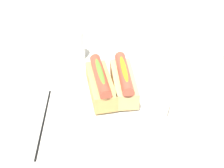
# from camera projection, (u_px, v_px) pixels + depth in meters

# --- Properties ---
(ground_plane) EXTENTS (2.40, 2.40, 0.00)m
(ground_plane) POSITION_uv_depth(u_px,v_px,m) (108.00, 103.00, 0.69)
(ground_plane) COLOR silver
(serving_bowl) EXTENTS (0.27, 0.27, 0.03)m
(serving_bowl) POSITION_uv_depth(u_px,v_px,m) (112.00, 96.00, 0.68)
(serving_bowl) COLOR white
(serving_bowl) RESTS_ON ground_plane
(hotdog_front) EXTENTS (0.15, 0.07, 0.06)m
(hotdog_front) POSITION_uv_depth(u_px,v_px,m) (100.00, 82.00, 0.65)
(hotdog_front) COLOR tan
(hotdog_front) RESTS_ON serving_bowl
(hotdog_back) EXTENTS (0.16, 0.08, 0.06)m
(hotdog_back) POSITION_uv_depth(u_px,v_px,m) (124.00, 80.00, 0.66)
(hotdog_back) COLOR #DBB270
(hotdog_back) RESTS_ON serving_bowl
(water_glass) EXTENTS (0.07, 0.07, 0.09)m
(water_glass) POSITION_uv_depth(u_px,v_px,m) (73.00, 46.00, 0.83)
(water_glass) COLOR white
(water_glass) RESTS_ON ground_plane
(chopstick_near) EXTENTS (0.21, 0.06, 0.01)m
(chopstick_near) POSITION_uv_depth(u_px,v_px,m) (43.00, 121.00, 0.63)
(chopstick_near) COLOR black
(chopstick_near) RESTS_ON ground_plane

